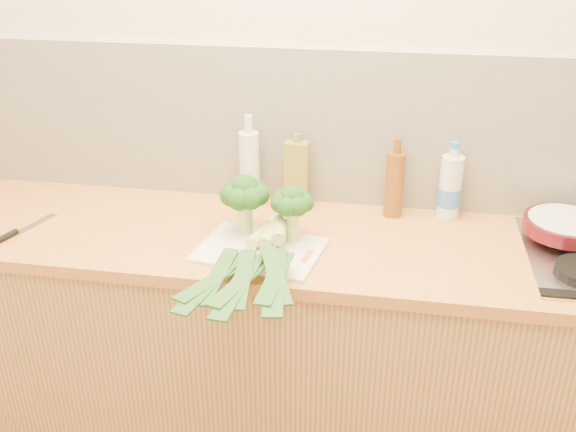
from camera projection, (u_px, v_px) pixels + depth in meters
name	position (u px, v px, depth m)	size (l,w,h in m)	color
room_shell	(304.00, 128.00, 2.20)	(3.50, 3.50, 3.50)	beige
counter	(289.00, 349.00, 2.26)	(3.20, 0.62, 0.90)	tan
chopping_board	(260.00, 250.00, 1.97)	(0.37, 0.27, 0.01)	silver
broccoli_left	(245.00, 194.00, 2.00)	(0.15, 0.16, 0.20)	#ADCB76
broccoli_right	(292.00, 203.00, 1.96)	(0.13, 0.13, 0.18)	#ADCB76
leek_front	(249.00, 246.00, 1.93)	(0.21, 0.64, 0.04)	white
leek_mid	(262.00, 247.00, 1.89)	(0.12, 0.64, 0.04)	white
leek_back	(278.00, 243.00, 1.87)	(0.15, 0.63, 0.04)	white
chefs_knife	(12.00, 234.00, 2.06)	(0.10, 0.27, 0.02)	silver
skillet	(567.00, 225.00, 1.99)	(0.37, 0.26, 0.04)	#470B13
oil_tin	(296.00, 175.00, 2.21)	(0.08, 0.05, 0.27)	olive
glass_bottle	(250.00, 168.00, 2.23)	(0.07, 0.07, 0.33)	silver
amber_bottle	(395.00, 183.00, 2.15)	(0.06, 0.06, 0.28)	brown
water_bottle	(450.00, 189.00, 2.15)	(0.08, 0.08, 0.25)	silver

